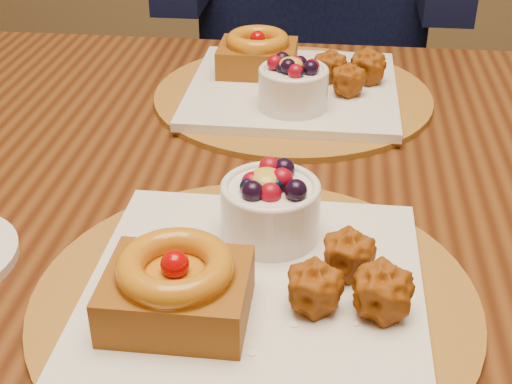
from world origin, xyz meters
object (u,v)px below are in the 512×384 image
place_setting_far (291,83)px  chair_far (281,134)px  place_setting_near (252,275)px  dining_table (277,234)px

place_setting_far → chair_far: (-0.05, 0.50, -0.33)m
place_setting_near → chair_far: 0.99m
dining_table → place_setting_near: place_setting_near is taller
dining_table → chair_far: (-0.06, 0.72, -0.23)m
place_setting_near → place_setting_far: bearing=90.0°
place_setting_near → place_setting_far: place_setting_near is taller
dining_table → chair_far: size_ratio=1.96×
place_setting_near → chair_far: bearing=93.2°
chair_far → place_setting_far: bearing=-72.0°
dining_table → chair_far: chair_far is taller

